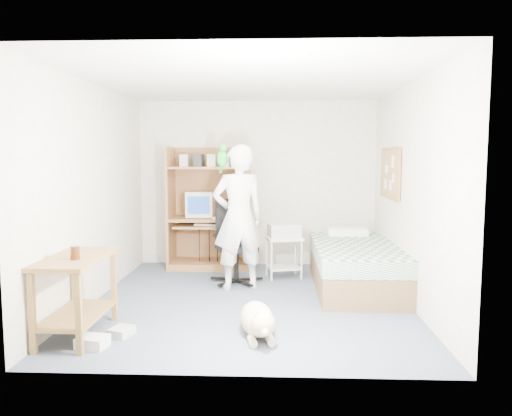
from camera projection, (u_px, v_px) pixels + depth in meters
The scene contains 21 objects.
floor at pixel (250, 300), 5.79m from camera, with size 4.00×4.00×0.00m, color #4C5467.
wall_back at pixel (257, 184), 7.65m from camera, with size 3.60×0.02×2.50m, color beige.
wall_right at pixel (410, 194), 5.58m from camera, with size 0.02×4.00×2.50m, color beige.
wall_left at pixel (94, 193), 5.74m from camera, with size 0.02×4.00×2.50m, color beige.
ceiling at pixel (250, 81), 5.53m from camera, with size 3.60×4.00×0.02m, color white.
computer_hutch at pixel (210, 213), 7.46m from camera, with size 1.20×0.63×1.80m.
bed at pixel (355, 266), 6.32m from camera, with size 1.02×2.02×0.66m.
side_desk at pixel (76, 284), 4.61m from camera, with size 0.50×1.00×0.75m.
corkboard at pixel (390, 173), 6.46m from camera, with size 0.04×0.94×0.66m.
office_chair at pixel (235, 253), 6.60m from camera, with size 0.63×0.63×1.09m.
person at pixel (239, 217), 6.24m from camera, with size 0.66×0.43×1.81m, color white.
parrot at pixel (223, 157), 6.18m from camera, with size 0.13×0.23×0.37m.
dog at pixel (258, 320), 4.64m from camera, with size 0.42×0.95×0.36m.
printer_cart at pixel (284, 251), 6.85m from camera, with size 0.54×0.47×0.57m.
printer at pixel (284, 230), 6.82m from camera, with size 0.42×0.32×0.18m, color #B4B4AE.
crt_monitor at pixel (200, 204), 7.46m from camera, with size 0.43×0.45×0.37m.
keyboard at pixel (210, 224), 7.32m from camera, with size 0.45×0.16×0.03m, color beige.
pencil_cup at pixel (234, 214), 7.36m from camera, with size 0.08×0.08×0.12m, color gold.
drink_glass at pixel (75, 253), 4.46m from camera, with size 0.08×0.08×0.12m, color #3D1D09.
floor_box_a at pixel (92, 342), 4.37m from camera, with size 0.25×0.20×0.10m, color white.
floor_box_b at pixel (121, 332), 4.65m from camera, with size 0.18×0.22×0.08m, color #BABBB6.
Camera 1 is at (0.30, -5.64, 1.68)m, focal length 35.00 mm.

